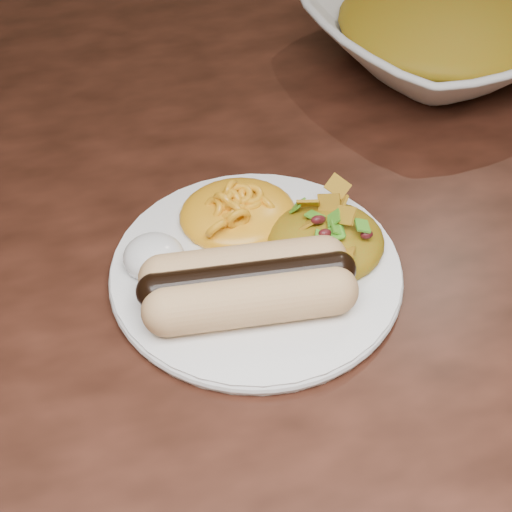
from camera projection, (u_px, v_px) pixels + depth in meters
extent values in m
cube|color=#411E14|center=(172.00, 272.00, 0.58)|extent=(1.60, 0.90, 0.04)
cylinder|color=white|center=(256.00, 271.00, 0.55)|extent=(0.23, 0.23, 0.01)
cylinder|color=tan|center=(253.00, 302.00, 0.50)|extent=(0.11, 0.04, 0.03)
cylinder|color=tan|center=(242.00, 267.00, 0.52)|extent=(0.11, 0.04, 0.03)
cylinder|color=black|center=(248.00, 280.00, 0.51)|extent=(0.12, 0.03, 0.02)
ellipsoid|color=#FCAF1B|center=(238.00, 201.00, 0.56)|extent=(0.10, 0.09, 0.03)
ellipsoid|color=silver|center=(153.00, 252.00, 0.53)|extent=(0.05, 0.05, 0.03)
ellipsoid|color=#BB3500|center=(326.00, 238.00, 0.55)|extent=(0.08, 0.08, 0.03)
imported|color=white|center=(442.00, 32.00, 0.73)|extent=(0.30, 0.30, 0.06)
ellipsoid|color=#BB3500|center=(446.00, 12.00, 0.71)|extent=(0.25, 0.25, 0.05)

